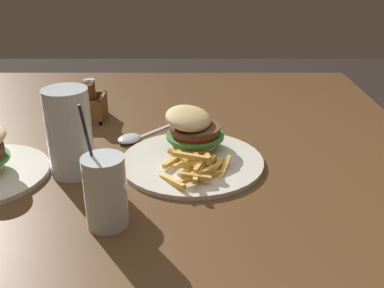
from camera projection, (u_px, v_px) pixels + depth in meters
The scene contains 6 objects.
dining_table at pixel (142, 221), 0.90m from camera, with size 1.66×1.29×0.72m.
meal_plate_near at pixel (193, 145), 0.97m from camera, with size 0.31×0.31×0.11m.
beer_glass at pixel (70, 135), 0.89m from camera, with size 0.09×0.09×0.18m.
juice_glass at pixel (106, 195), 0.74m from camera, with size 0.07×0.07×0.22m.
spoon at pixel (132, 138), 1.07m from camera, with size 0.16×0.15×0.02m.
condiment_caddy at pixel (90, 105), 1.19m from camera, with size 0.09×0.07×0.10m.
Camera 1 is at (-0.75, -0.10, 1.16)m, focal length 42.00 mm.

